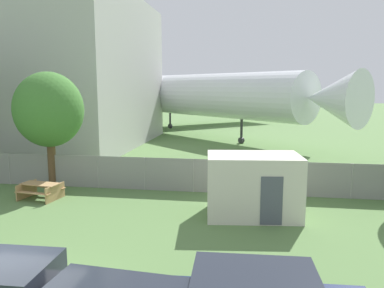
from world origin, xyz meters
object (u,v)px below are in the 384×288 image
Objects in this scene: tree_near_hangar at (49,110)px; picnic_bench_near_cabin at (41,189)px; portable_cabin at (253,186)px; airplane at (160,94)px.

picnic_bench_near_cabin is at bearing -74.04° from tree_near_hangar.
portable_cabin is 10.05m from picnic_bench_near_cabin.
tree_near_hangar is (-0.67, 2.34, 3.61)m from picnic_bench_near_cabin.
tree_near_hangar is at bearing 156.74° from portable_cabin.
picnic_bench_near_cabin is (0.91, -28.01, -3.89)m from airplane.
tree_near_hangar is (0.24, -25.67, -0.28)m from airplane.
airplane is 28.29m from picnic_bench_near_cabin.
airplane is 6.49× the size of tree_near_hangar.
portable_cabin is 0.65× the size of tree_near_hangar.
airplane is 9.93× the size of portable_cabin.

